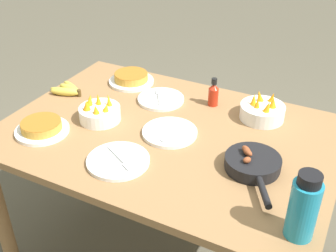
{
  "coord_description": "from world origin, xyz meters",
  "views": [
    {
      "loc": [
        0.7,
        -1.37,
        1.76
      ],
      "look_at": [
        0.0,
        0.0,
        0.8
      ],
      "focal_mm": 45.0,
      "sensor_mm": 36.0,
      "label": 1
    }
  ],
  "objects": [
    {
      "name": "dining_table",
      "position": [
        0.0,
        0.0,
        0.67
      ],
      "size": [
        1.44,
        1.0,
        0.77
      ],
      "color": "olive",
      "rests_on": "ground_plane"
    },
    {
      "name": "fruit_bowl_mango",
      "position": [
        -0.32,
        -0.05,
        0.81
      ],
      "size": [
        0.19,
        0.19,
        0.11
      ],
      "color": "white",
      "rests_on": "dining_table"
    },
    {
      "name": "fruit_bowl_citrus",
      "position": [
        0.33,
        0.3,
        0.81
      ],
      "size": [
        0.2,
        0.2,
        0.12
      ],
      "color": "white",
      "rests_on": "dining_table"
    },
    {
      "name": "frittata_plate_side",
      "position": [
        -0.39,
        0.34,
        0.79
      ],
      "size": [
        0.24,
        0.24,
        0.06
      ],
      "color": "white",
      "rests_on": "dining_table"
    },
    {
      "name": "hot_sauce_bottle",
      "position": [
        0.08,
        0.31,
        0.83
      ],
      "size": [
        0.05,
        0.05,
        0.14
      ],
      "color": "#B72814",
      "rests_on": "dining_table"
    },
    {
      "name": "empty_plate_far_right",
      "position": [
        -0.16,
        0.24,
        0.78
      ],
      "size": [
        0.23,
        0.23,
        0.02
      ],
      "color": "white",
      "rests_on": "dining_table"
    },
    {
      "name": "empty_plate_near_front",
      "position": [
        0.01,
        -0.01,
        0.78
      ],
      "size": [
        0.24,
        0.24,
        0.02
      ],
      "color": "white",
      "rests_on": "dining_table"
    },
    {
      "name": "empty_plate_far_left",
      "position": [
        -0.07,
        -0.28,
        0.78
      ],
      "size": [
        0.25,
        0.25,
        0.02
      ],
      "color": "white",
      "rests_on": "dining_table"
    },
    {
      "name": "banana_bunch",
      "position": [
        -0.61,
        0.09,
        0.79
      ],
      "size": [
        0.18,
        0.15,
        0.04
      ],
      "color": "gold",
      "rests_on": "dining_table"
    },
    {
      "name": "frittata_plate_center",
      "position": [
        -0.48,
        -0.25,
        0.79
      ],
      "size": [
        0.23,
        0.23,
        0.05
      ],
      "color": "white",
      "rests_on": "dining_table"
    },
    {
      "name": "skillet",
      "position": [
        0.41,
        -0.09,
        0.8
      ],
      "size": [
        0.24,
        0.33,
        0.08
      ],
      "rotation": [
        0.0,
        0.0,
        5.22
      ],
      "color": "black",
      "rests_on": "dining_table"
    },
    {
      "name": "water_bottle",
      "position": [
        0.64,
        -0.34,
        0.88
      ],
      "size": [
        0.09,
        0.09,
        0.24
      ],
      "color": "teal",
      "rests_on": "dining_table"
    }
  ]
}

